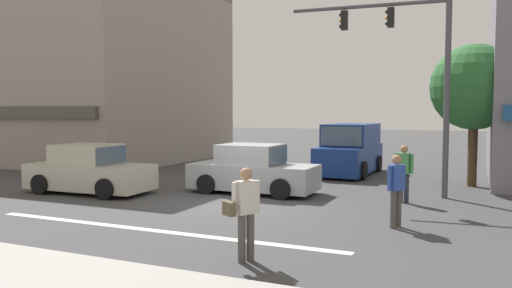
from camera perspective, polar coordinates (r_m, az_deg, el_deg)
The scene contains 12 objects.
ground_plane at distance 14.41m, azimuth -3.53°, elevation -6.84°, with size 120.00×120.00×0.00m, color #3D3D3F.
lane_marking_stripe at distance 11.49m, azimuth -11.72°, elevation -9.63°, with size 9.00×0.24×0.01m, color silver.
building_left_block at distance 29.89m, azimuth -19.29°, elevation 7.52°, with size 13.15×11.77×9.42m.
street_tree at distance 19.08m, azimuth 23.68°, elevation 5.93°, with size 2.99×2.99×4.99m.
utility_pole_near_left at distance 22.13m, azimuth -18.33°, elevation 7.38°, with size 1.40×0.22×7.93m.
traffic_light_mast at distance 16.23m, azimuth 17.58°, elevation 8.99°, with size 4.88×0.46×6.20m.
sedan_parked_curbside at distance 17.07m, azimuth -18.49°, elevation -2.95°, with size 4.16×1.99×1.58m.
van_approaching_near at distance 21.36m, azimuth 10.70°, elevation -0.71°, with size 2.13×4.64×2.11m.
sedan_crossing_leftbound at distance 16.20m, azimuth -0.36°, elevation -3.10°, with size 4.10×1.89×1.58m.
pedestrian_foreground_with_bag at distance 8.79m, azimuth -1.29°, elevation -7.39°, with size 0.54×0.62×1.67m.
pedestrian_mid_crossing at distance 11.78m, azimuth 15.74°, elevation -4.67°, with size 0.37×0.51×1.67m.
pedestrian_far_side at distance 15.04m, azimuth 16.53°, elevation -2.88°, with size 0.55×0.31×1.67m.
Camera 1 is at (6.54, -12.56, 2.65)m, focal length 35.00 mm.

